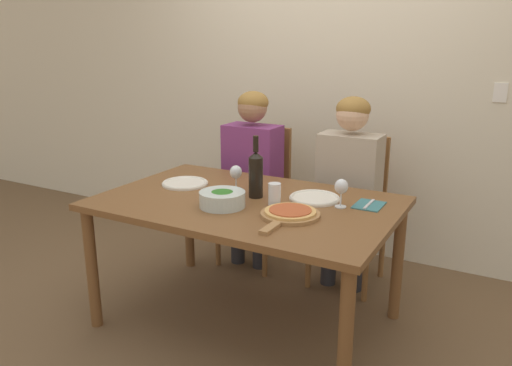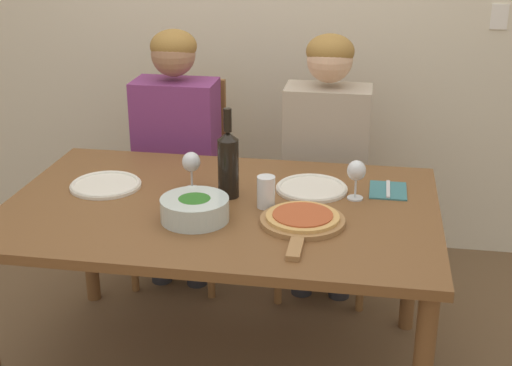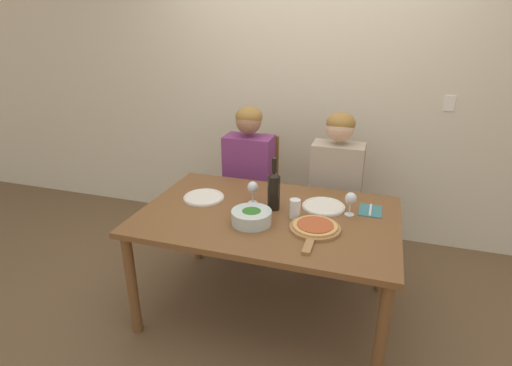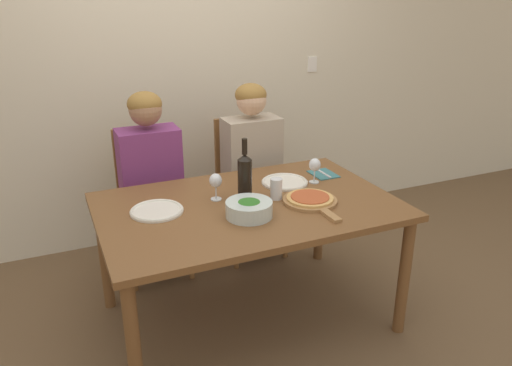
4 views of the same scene
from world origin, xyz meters
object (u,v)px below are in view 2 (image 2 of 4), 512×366
person_man (326,144)px  wine_glass_right (356,172)px  broccoli_bowl (195,209)px  water_tumbler (266,192)px  wine_bottle (228,162)px  chair_left (184,173)px  pizza_on_board (302,220)px  chair_right (326,182)px  dinner_plate_right (312,188)px  fork_on_napkin (388,190)px  dinner_plate_left (106,185)px  wine_glass_left (191,164)px  person_woman (176,136)px

person_man → wine_glass_right: bearing=-75.2°
person_man → broccoli_bowl: 0.94m
water_tumbler → wine_bottle: bearing=152.0°
chair_left → pizza_on_board: (0.68, -0.95, 0.23)m
chair_right → person_man: 0.26m
pizza_on_board → dinner_plate_right: bearing=89.6°
broccoli_bowl → fork_on_napkin: size_ratio=1.33×
chair_left → wine_glass_right: chair_left is taller
chair_right → water_tumbler: 0.89m
dinner_plate_left → water_tumbler: 0.65m
dinner_plate_right → broccoli_bowl: bearing=-137.7°
chair_left → wine_glass_right: 1.14m
person_man → water_tumbler: size_ratio=10.52×
wine_glass_left → water_tumbler: wine_glass_left is taller
wine_glass_right → wine_bottle: bearing=-173.3°
wine_bottle → dinner_plate_left: 0.51m
broccoli_bowl → dinner_plate_left: 0.48m
wine_glass_left → dinner_plate_right: bearing=8.6°
dinner_plate_left → wine_glass_right: bearing=2.6°
broccoli_bowl → wine_glass_left: bearing=106.6°
person_woman → water_tumbler: bearing=-53.0°
chair_right → water_tumbler: bearing=-101.2°
chair_left → person_man: bearing=-9.3°
chair_right → person_man: person_man is taller
wine_glass_left → water_tumbler: (0.31, -0.13, -0.05)m
chair_right → fork_on_napkin: 0.69m
wine_glass_left → chair_right: bearing=56.2°
broccoli_bowl → fork_on_napkin: (0.66, 0.38, -0.04)m
dinner_plate_right → pizza_on_board: size_ratio=0.63×
person_man → wine_glass_right: size_ratio=8.20×
wine_glass_right → fork_on_napkin: wine_glass_right is taller
chair_left → person_man: 0.75m
dinner_plate_right → fork_on_napkin: 0.29m
person_man → dinner_plate_right: person_man is taller
person_woman → dinner_plate_left: 0.63m
person_man → dinner_plate_right: (-0.02, -0.52, -0.01)m
person_woman → person_man: 0.70m
wine_bottle → broccoli_bowl: wine_bottle is taller
dinner_plate_right → chair_right: bearing=88.6°
wine_glass_left → wine_bottle: bearing=-15.9°
person_woman → wine_glass_left: person_woman is taller
person_woman → fork_on_napkin: person_woman is taller
person_woman → broccoli_bowl: bearing=-70.1°
dinner_plate_left → dinner_plate_right: size_ratio=1.00×
person_woman → wine_bottle: 0.75m
fork_on_napkin → pizza_on_board: bearing=-129.4°
broccoli_bowl → fork_on_napkin: broccoli_bowl is taller
person_woman → dinner_plate_left: (-0.11, -0.62, -0.01)m
person_man → broccoli_bowl: size_ratio=5.18×
person_woman → dinner_plate_left: size_ratio=4.51×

